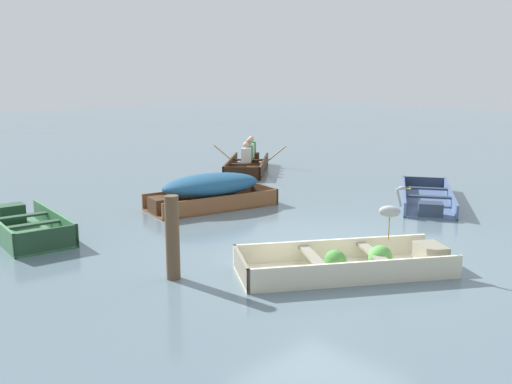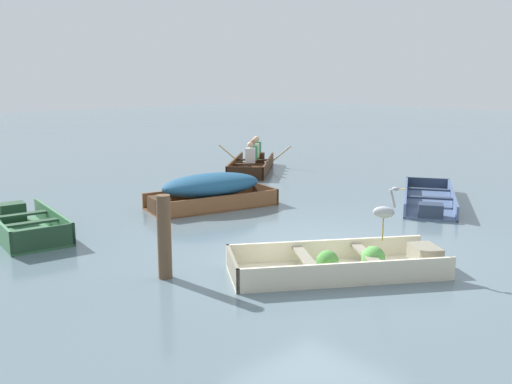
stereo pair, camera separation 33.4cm
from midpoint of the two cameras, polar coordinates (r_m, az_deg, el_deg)
name	(u,v)px [view 1 (the left image)]	position (r m, az deg, el deg)	size (l,w,h in m)	color
ground_plane	(323,250)	(9.61, 5.72, -5.79)	(80.00, 80.00, 0.00)	slate
dinghy_cream_foreground	(354,263)	(8.60, 8.72, -7.06)	(3.26, 2.68, 0.39)	beige
skiff_wooden_brown_near_moored	(210,189)	(12.53, -5.38, 0.34)	(2.97, 1.72, 0.75)	brown
skiff_slate_blue_mid_moored	(427,199)	(13.44, 16.06, -0.71)	(3.33, 2.64, 0.31)	#475B7F
skiff_green_far_moored	(25,227)	(11.27, -22.93, -3.27)	(1.36, 2.56, 0.41)	#387047
rowboat_dark_varnish_with_crew	(248,162)	(17.51, -1.36, 3.00)	(3.07, 2.85, 0.93)	#4C2D19
heron_on_dinghy	(391,210)	(8.85, 12.29, -1.76)	(0.29, 0.43, 0.84)	olive
mooring_post	(172,238)	(8.19, -9.51, -4.54)	(0.20, 0.20, 1.22)	brown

